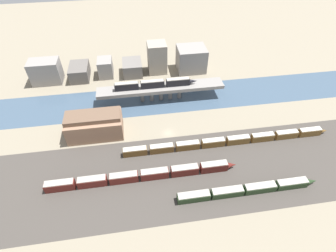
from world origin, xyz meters
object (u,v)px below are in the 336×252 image
(train_yard_near, at_px, (248,190))
(train_yard_far, at_px, (228,141))
(train_on_bridge, at_px, (155,84))
(warehouse_building, at_px, (95,125))
(train_yard_mid, at_px, (143,175))

(train_yard_near, height_order, train_yard_far, train_yard_far)
(train_on_bridge, height_order, warehouse_building, train_on_bridge)
(warehouse_building, bearing_deg, train_yard_mid, -55.99)
(train_yard_near, distance_m, warehouse_building, 71.63)
(train_on_bridge, relative_size, train_yard_far, 0.45)
(train_yard_far, relative_size, warehouse_building, 3.80)
(train_yard_mid, bearing_deg, train_yard_far, 18.47)
(warehouse_building, bearing_deg, train_yard_far, -14.82)
(train_on_bridge, distance_m, warehouse_building, 37.93)
(warehouse_building, bearing_deg, train_on_bridge, 35.88)
(train_on_bridge, relative_size, warehouse_building, 1.72)
(train_yard_near, distance_m, train_yard_far, 25.47)
(train_yard_mid, height_order, train_yard_far, train_yard_mid)
(train_yard_near, bearing_deg, train_yard_mid, 162.62)
(train_yard_near, relative_size, train_yard_mid, 0.73)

